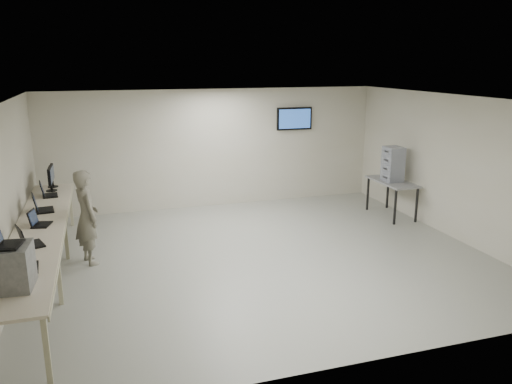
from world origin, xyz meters
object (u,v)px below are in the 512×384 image
object	(u,v)px
equipment_box	(12,267)
side_table	(392,184)
workbench	(41,232)
soldier	(87,217)

from	to	relation	value
equipment_box	side_table	distance (m)	8.12
workbench	side_table	distance (m)	7.33
workbench	soldier	world-z (taller)	soldier
equipment_box	side_table	xyz separation A→B (m)	(7.25, 3.64, -0.41)
soldier	side_table	xyz separation A→B (m)	(6.51, 0.83, -0.09)
equipment_box	side_table	bearing A→B (deg)	30.81
equipment_box	side_table	world-z (taller)	equipment_box
equipment_box	side_table	size ratio (longest dim) A/B	0.37
soldier	side_table	size ratio (longest dim) A/B	1.22
equipment_box	soldier	distance (m)	2.93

